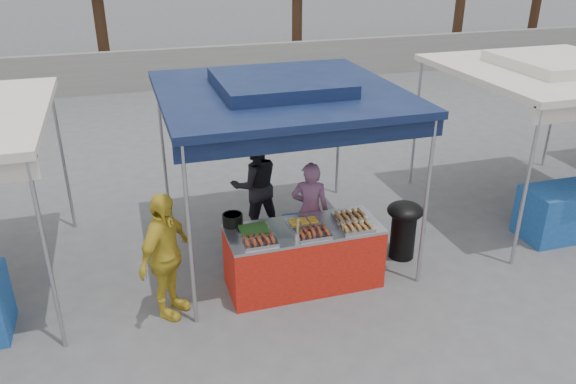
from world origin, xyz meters
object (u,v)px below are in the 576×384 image
object	(u,v)px
vendor_table	(304,256)
customer_person	(165,257)
wok_burner	(404,225)
vendor_woman	(310,211)
helper_man	(255,185)
cooking_pot	(233,220)

from	to	relation	value
vendor_table	customer_person	distance (m)	1.82
wok_burner	vendor_woman	xyz separation A→B (m)	(-1.27, 0.42, 0.22)
customer_person	vendor_table	bearing A→B (deg)	-47.15
helper_man	customer_person	size ratio (longest dim) A/B	0.98
vendor_table	wok_burner	world-z (taller)	wok_burner
wok_burner	vendor_woman	world-z (taller)	vendor_woman
helper_man	vendor_table	bearing A→B (deg)	95.15
wok_burner	vendor_woman	distance (m)	1.36
helper_man	vendor_woman	bearing A→B (deg)	117.07
wok_burner	vendor_woman	size ratio (longest dim) A/B	0.59
vendor_woman	customer_person	size ratio (longest dim) A/B	0.90
vendor_table	vendor_woman	world-z (taller)	vendor_woman
wok_burner	helper_man	size ratio (longest dim) A/B	0.54
cooking_pot	helper_man	bearing A→B (deg)	64.14
cooking_pot	vendor_woman	distance (m)	1.24
vendor_table	helper_man	world-z (taller)	helper_man
vendor_table	wok_burner	distance (m)	1.61
cooking_pot	helper_man	size ratio (longest dim) A/B	0.17
cooking_pot	customer_person	bearing A→B (deg)	-152.63
vendor_table	cooking_pot	size ratio (longest dim) A/B	7.58
helper_man	customer_person	world-z (taller)	customer_person
cooking_pot	wok_burner	size ratio (longest dim) A/B	0.30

